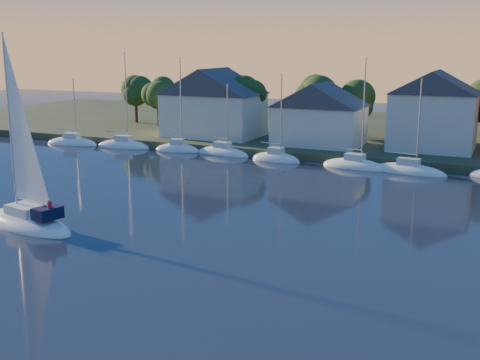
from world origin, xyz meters
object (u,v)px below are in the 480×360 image
Objects in this scene: clubhouse_east at (434,110)px; clubhouse_centre at (320,113)px; clubhouse_west at (214,102)px; hero_sailboat at (27,218)px.

clubhouse_centre is at bearing -171.87° from clubhouse_east.
clubhouse_east is at bearing 1.91° from clubhouse_west.
hero_sailboat reaches higher than clubhouse_east.
clubhouse_east is 0.66× the size of hero_sailboat.
clubhouse_east is at bearing -107.64° from hero_sailboat.
hero_sailboat is (5.33, -42.60, -5.29)m from clubhouse_west.
clubhouse_centre is at bearing -3.58° from clubhouse_west.
clubhouse_east is (30.00, 1.00, 0.07)m from clubhouse_west.
clubhouse_east is 50.38m from hero_sailboat.
hero_sailboat reaches higher than clubhouse_west.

